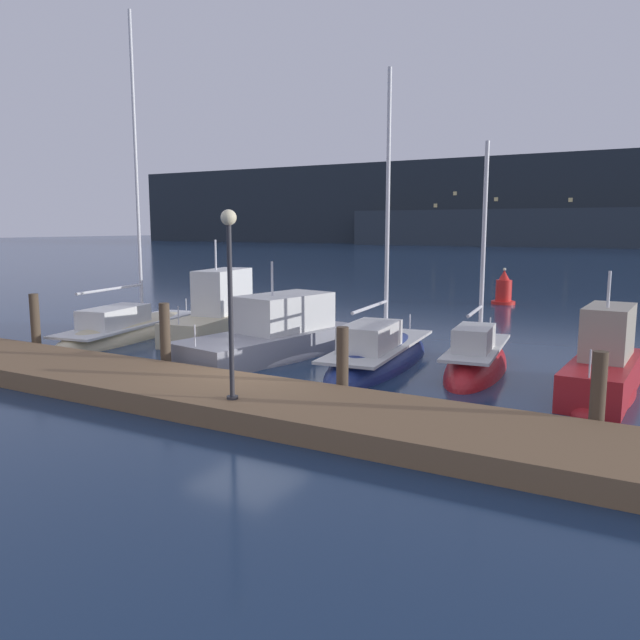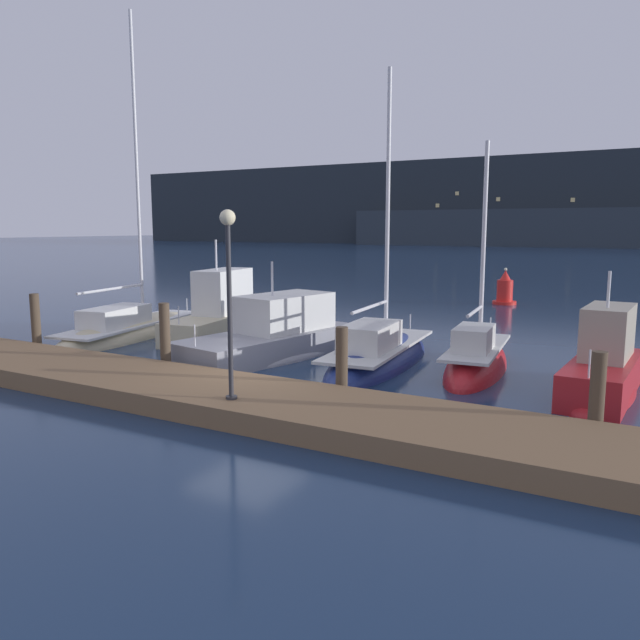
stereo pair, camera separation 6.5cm
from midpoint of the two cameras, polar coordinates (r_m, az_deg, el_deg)
The scene contains 15 objects.
ground_plane at distance 15.76m, azimuth -6.87°, elevation -6.11°, with size 400.00×400.00×0.00m, color #192D4C.
dock at distance 14.47m, azimuth -10.67°, elevation -6.61°, with size 24.21×2.80×0.45m, color brown.
mooring_pile_0 at distance 21.25m, azimuth -24.66°, elevation -0.38°, with size 0.28×0.28×1.92m, color #4C3D2D.
mooring_pile_1 at distance 17.26m, azimuth -14.07°, elevation -1.71°, with size 0.28×0.28×1.95m, color #4C3D2D.
mooring_pile_2 at distance 14.22m, azimuth 1.93°, elevation -4.08°, with size 0.28×0.28×1.73m, color #4C3D2D.
mooring_pile_3 at distance 12.77m, azimuth 23.93°, elevation -6.37°, with size 0.28×0.28×1.69m, color #4C3D2D.
sailboat_berth_1 at distance 23.81m, azimuth -16.95°, elevation -1.14°, with size 3.52×8.50×12.20m.
motorboat_berth_2 at distance 22.86m, azimuth -9.44°, elevation -0.38°, with size 2.67×5.98×4.07m.
motorboat_berth_3 at distance 19.36m, azimuth -4.45°, elevation -2.25°, with size 3.64×7.23×3.40m.
sailboat_berth_4 at distance 18.30m, azimuth 5.29°, elevation -3.64°, with size 2.65×7.20×9.15m.
sailboat_berth_5 at distance 17.81m, azimuth 14.00°, elevation -4.23°, with size 2.06×5.42×7.05m.
motorboat_berth_6 at distance 16.31m, azimuth 24.33°, elevation -4.84°, with size 1.70×4.77×3.46m.
channel_buoy at distance 33.52m, azimuth 16.39°, elevation 2.58°, with size 1.21×1.21×1.88m.
dock_lamppost at distance 12.65m, azimuth -8.40°, elevation 4.24°, with size 0.32×0.32×3.86m.
hillside_backdrop at distance 139.42m, azimuth 26.87°, elevation 9.50°, with size 240.00×23.00×18.42m.
Camera 1 is at (8.98, -12.33, 3.97)m, focal length 35.00 mm.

